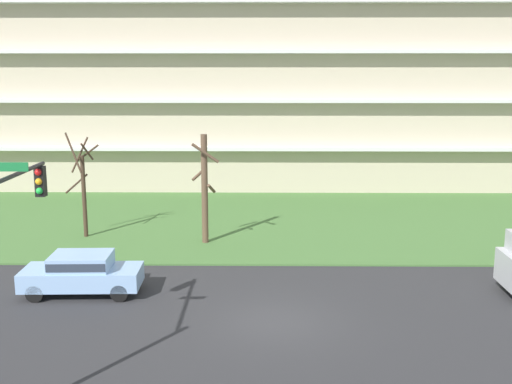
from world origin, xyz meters
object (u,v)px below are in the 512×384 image
Objects in this scene: tree_far_left at (83,186)px; traffic_signal_mast at (0,241)px; sedan_blue_center_left at (82,272)px; tree_left at (205,188)px.

traffic_signal_mast reaches higher than tree_far_left.
traffic_signal_mast is at bearing 89.89° from sedan_blue_center_left.
sedan_blue_center_left is at bearing -74.91° from tree_far_left.
tree_left is 1.20× the size of sedan_blue_center_left.
tree_far_left reaches higher than sedan_blue_center_left.
tree_left is (6.18, -1.08, 0.16)m from tree_far_left.
tree_far_left is at bearing 98.85° from traffic_signal_mast.
tree_far_left is 15.57m from traffic_signal_mast.
tree_left reaches higher than tree_far_left.
traffic_signal_mast is (2.38, -15.31, 1.48)m from tree_far_left.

